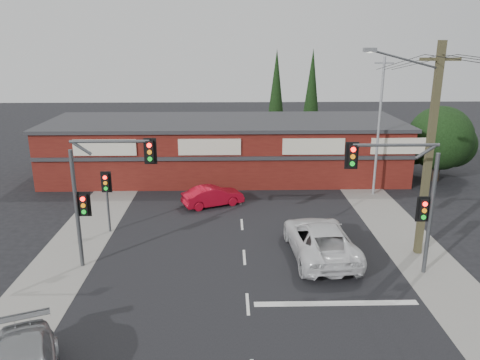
{
  "coord_description": "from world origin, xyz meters",
  "views": [
    {
      "loc": [
        -0.69,
        -17.69,
        10.05
      ],
      "look_at": [
        -0.2,
        3.0,
        3.79
      ],
      "focal_mm": 35.0,
      "sensor_mm": 36.0,
      "label": 1
    }
  ],
  "objects_px": {
    "shop_building": "(225,148)",
    "utility_pole": "(427,145)",
    "white_suv": "(320,239)",
    "red_sedan": "(213,196)"
  },
  "relations": [
    {
      "from": "shop_building",
      "to": "utility_pole",
      "type": "relative_size",
      "value": 2.73
    },
    {
      "from": "white_suv",
      "to": "red_sedan",
      "type": "xyz_separation_m",
      "value": [
        -5.37,
        7.2,
        -0.21
      ]
    },
    {
      "from": "shop_building",
      "to": "utility_pole",
      "type": "distance_m",
      "value": 17.15
    },
    {
      "from": "utility_pole",
      "to": "shop_building",
      "type": "bearing_deg",
      "value": 123.76
    },
    {
      "from": "white_suv",
      "to": "shop_building",
      "type": "relative_size",
      "value": 0.22
    },
    {
      "from": "red_sedan",
      "to": "shop_building",
      "type": "height_order",
      "value": "shop_building"
    },
    {
      "from": "white_suv",
      "to": "shop_building",
      "type": "bearing_deg",
      "value": -74.99
    },
    {
      "from": "white_suv",
      "to": "shop_building",
      "type": "distance_m",
      "value": 14.97
    },
    {
      "from": "red_sedan",
      "to": "shop_building",
      "type": "relative_size",
      "value": 0.14
    },
    {
      "from": "white_suv",
      "to": "shop_building",
      "type": "height_order",
      "value": "shop_building"
    }
  ]
}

